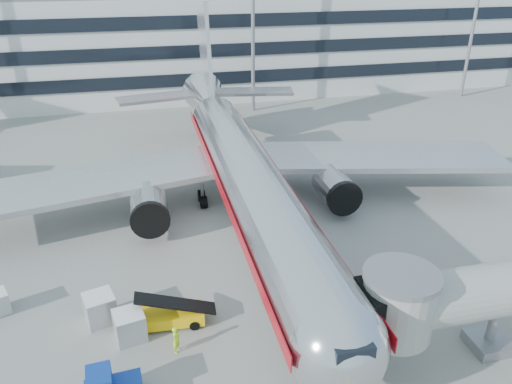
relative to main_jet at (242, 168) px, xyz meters
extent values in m
plane|color=gray|center=(0.00, -11.72, -4.23)|extent=(180.00, 180.00, 0.00)
cube|color=yellow|center=(0.00, -1.72, -4.23)|extent=(0.25, 70.00, 0.01)
cylinder|color=silver|center=(0.00, -3.72, -0.03)|extent=(5.00, 36.00, 5.00)
sphere|color=silver|center=(0.00, -21.72, -0.03)|extent=(5.00, 5.00, 5.00)
cone|color=silver|center=(0.00, 19.28, 0.57)|extent=(5.00, 10.00, 5.00)
cube|color=black|center=(0.00, -23.22, 1.09)|extent=(1.80, 1.20, 0.90)
cube|color=#B7B7BC|center=(13.00, 1.78, -0.83)|extent=(24.95, 12.07, 0.50)
cube|color=#B7B7BC|center=(-13.00, 1.78, -0.83)|extent=(24.95, 12.07, 0.50)
cylinder|color=#99999E|center=(8.00, -1.72, -2.03)|extent=(3.00, 4.20, 3.00)
cylinder|color=#99999E|center=(-8.00, -1.72, -2.03)|extent=(3.00, 4.20, 3.00)
cylinder|color=black|center=(8.00, -3.72, -2.03)|extent=(3.10, 0.50, 3.10)
cylinder|color=black|center=(-8.00, -3.72, -2.03)|extent=(3.10, 0.50, 3.10)
cube|color=#B7B7BC|center=(0.00, 19.78, 4.97)|extent=(0.45, 9.39, 13.72)
cube|color=#B7B7BC|center=(5.50, 20.28, 1.17)|extent=(10.41, 4.94, 0.35)
cube|color=#B7B7BC|center=(-5.50, 20.28, 1.17)|extent=(10.41, 4.94, 0.35)
cylinder|color=gray|center=(0.00, -19.72, -3.33)|extent=(0.24, 0.24, 1.80)
cylinder|color=black|center=(0.00, -19.72, -3.78)|extent=(0.35, 0.90, 0.90)
cylinder|color=gray|center=(3.20, 2.28, -3.23)|extent=(0.30, 0.30, 2.00)
cylinder|color=gray|center=(-3.20, 2.28, -3.23)|extent=(0.30, 0.30, 2.00)
cube|color=#A20B14|center=(2.52, -3.72, 0.27)|extent=(0.06, 38.00, 0.90)
cube|color=#A20B14|center=(-2.52, -3.72, 0.27)|extent=(0.06, 38.00, 0.90)
cylinder|color=#A8A8A3|center=(10.50, -19.72, -0.03)|extent=(13.00, 3.00, 3.00)
cylinder|color=#A8A8A3|center=(4.20, -19.72, -0.03)|extent=(3.80, 3.80, 3.40)
cylinder|color=gray|center=(4.20, -19.72, 1.87)|extent=(4.00, 4.00, 0.30)
cube|color=black|center=(2.90, -19.72, -0.03)|extent=(1.40, 2.60, 2.60)
cylinder|color=gray|center=(10.50, -19.72, -2.63)|extent=(0.56, 0.56, 3.20)
cube|color=gray|center=(10.50, -19.72, -3.88)|extent=(2.20, 2.20, 0.70)
cylinder|color=black|center=(9.60, -19.72, -3.88)|extent=(0.35, 0.70, 0.70)
cylinder|color=black|center=(11.40, -19.72, -3.88)|extent=(0.35, 0.70, 0.70)
cube|color=silver|center=(0.00, 46.28, 3.27)|extent=(150.00, 24.00, 15.00)
cube|color=black|center=(0.00, 34.18, -0.23)|extent=(150.00, 0.30, 1.80)
cube|color=black|center=(0.00, 34.18, 3.77)|extent=(150.00, 0.30, 1.80)
cube|color=black|center=(0.00, 34.18, 7.77)|extent=(150.00, 0.30, 1.80)
cylinder|color=gray|center=(8.00, 30.28, 8.27)|extent=(0.50, 0.50, 25.00)
cylinder|color=gray|center=(42.00, 30.28, 8.27)|extent=(0.50, 0.50, 25.00)
cube|color=yellow|center=(-7.60, -13.38, -3.66)|extent=(4.72, 1.96, 0.74)
cube|color=black|center=(-7.60, -13.38, -2.71)|extent=(4.92, 1.45, 1.61)
cylinder|color=black|center=(-9.24, -12.55, -3.92)|extent=(0.65, 0.33, 0.63)
cylinder|color=black|center=(-9.32, -14.02, -3.92)|extent=(0.65, 0.33, 0.63)
cylinder|color=black|center=(-5.88, -12.75, -3.92)|extent=(0.65, 0.33, 0.63)
cylinder|color=black|center=(-5.96, -14.22, -3.92)|extent=(0.65, 0.33, 0.63)
cube|color=#0D3295|center=(-11.20, -18.77, -2.65)|extent=(1.34, 1.62, 1.12)
cube|color=black|center=(-11.20, -18.77, -2.30)|extent=(1.22, 1.41, 0.10)
cylinder|color=black|center=(-9.74, -17.88, -3.88)|extent=(0.74, 0.36, 0.71)
cube|color=#B4B6BB|center=(-11.54, -12.06, -3.33)|extent=(2.16, 2.16, 1.81)
cube|color=white|center=(-11.54, -12.06, -2.41)|extent=(2.16, 2.16, 0.07)
cube|color=#B4B6BB|center=(-9.77, -14.09, -3.36)|extent=(2.02, 2.02, 1.75)
cube|color=white|center=(-9.77, -14.09, -2.46)|extent=(2.02, 2.02, 0.07)
imported|color=#BDFF1A|center=(-7.18, -15.86, -3.38)|extent=(0.64, 0.74, 1.71)
camera|label=1|loc=(-7.80, -38.27, 16.68)|focal=35.00mm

